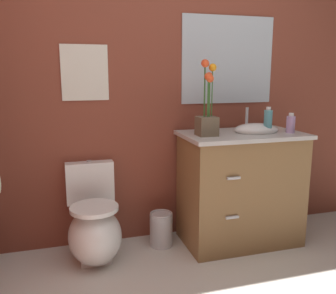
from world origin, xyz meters
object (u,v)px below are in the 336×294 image
(lotion_bottle, at_px, (267,122))
(hand_wash_bottle, at_px, (268,121))
(soap_bottle, at_px, (291,124))
(wall_mirror, at_px, (228,60))
(toilet, at_px, (94,227))
(flower_vase, at_px, (207,111))
(wall_poster, at_px, (85,73))
(vanity_cabinet, at_px, (240,187))
(trash_bin, at_px, (161,229))

(lotion_bottle, distance_m, hand_wash_bottle, 0.17)
(soap_bottle, relative_size, wall_mirror, 0.19)
(soap_bottle, bearing_deg, hand_wash_bottle, 172.40)
(toilet, bearing_deg, lotion_bottle, 1.52)
(lotion_bottle, height_order, hand_wash_bottle, hand_wash_bottle)
(soap_bottle, distance_m, wall_mirror, 0.72)
(lotion_bottle, bearing_deg, flower_vase, -170.04)
(flower_vase, relative_size, wall_mirror, 0.69)
(soap_bottle, relative_size, lotion_bottle, 1.01)
(flower_vase, distance_m, soap_bottle, 0.68)
(wall_mirror, bearing_deg, lotion_bottle, -42.22)
(flower_vase, height_order, wall_mirror, wall_mirror)
(soap_bottle, relative_size, wall_poster, 0.38)
(vanity_cabinet, distance_m, flower_vase, 0.70)
(flower_vase, xyz_separation_m, hand_wash_bottle, (0.48, -0.04, -0.09))
(wall_poster, bearing_deg, vanity_cabinet, -14.27)
(flower_vase, relative_size, soap_bottle, 3.60)
(wall_mirror, bearing_deg, flower_vase, -133.48)
(trash_bin, distance_m, wall_mirror, 1.47)
(hand_wash_bottle, relative_size, wall_mirror, 0.25)
(toilet, distance_m, vanity_cabinet, 1.18)
(soap_bottle, bearing_deg, toilet, 175.12)
(toilet, relative_size, vanity_cabinet, 0.64)
(soap_bottle, distance_m, lotion_bottle, 0.20)
(vanity_cabinet, height_order, wall_poster, wall_poster)
(toilet, bearing_deg, vanity_cabinet, -1.31)
(vanity_cabinet, bearing_deg, wall_poster, 165.73)
(flower_vase, height_order, soap_bottle, flower_vase)
(vanity_cabinet, distance_m, soap_bottle, 0.62)
(toilet, height_order, wall_mirror, wall_mirror)
(flower_vase, height_order, wall_poster, wall_poster)
(soap_bottle, bearing_deg, vanity_cabinet, 163.83)
(soap_bottle, bearing_deg, trash_bin, 168.79)
(hand_wash_bottle, distance_m, wall_mirror, 0.62)
(trash_bin, bearing_deg, wall_poster, 158.99)
(vanity_cabinet, relative_size, soap_bottle, 7.00)
(soap_bottle, height_order, hand_wash_bottle, hand_wash_bottle)
(trash_bin, relative_size, wall_poster, 0.67)
(wall_poster, height_order, wall_mirror, wall_mirror)
(toilet, relative_size, wall_mirror, 0.86)
(toilet, relative_size, soap_bottle, 4.50)
(vanity_cabinet, bearing_deg, hand_wash_bottle, -24.78)
(flower_vase, bearing_deg, soap_bottle, -5.71)
(toilet, distance_m, hand_wash_bottle, 1.52)
(lotion_bottle, height_order, trash_bin, lotion_bottle)
(toilet, bearing_deg, wall_poster, 90.00)
(vanity_cabinet, height_order, lotion_bottle, vanity_cabinet)
(toilet, xyz_separation_m, wall_poster, (0.00, 0.27, 1.10))
(toilet, bearing_deg, trash_bin, 7.23)
(vanity_cabinet, distance_m, lotion_bottle, 0.56)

